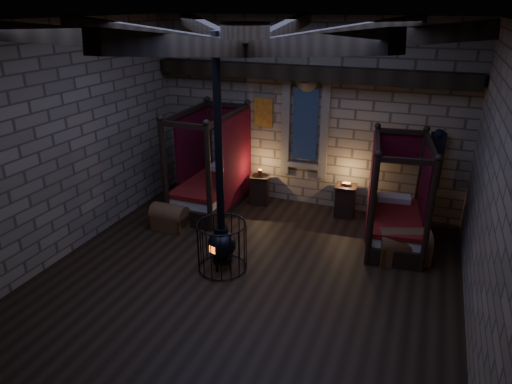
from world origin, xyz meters
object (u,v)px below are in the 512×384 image
(bed_left, at_px, (212,184))
(stove, at_px, (222,240))
(bed_right, at_px, (394,218))
(trunk_right, at_px, (403,247))
(trunk_left, at_px, (170,218))

(bed_left, distance_m, stove, 2.73)
(bed_right, xyz_separation_m, trunk_right, (0.25, -0.71, -0.22))
(stove, bearing_deg, bed_left, 138.84)
(bed_left, distance_m, trunk_left, 1.40)
(bed_left, relative_size, trunk_right, 2.17)
(bed_right, height_order, stove, stove)
(bed_left, xyz_separation_m, bed_right, (4.10, -0.21, -0.05))
(trunk_right, bearing_deg, bed_left, 147.31)
(bed_left, height_order, bed_right, bed_left)
(trunk_left, bearing_deg, bed_left, 77.24)
(trunk_left, relative_size, stove, 0.19)
(bed_left, distance_m, trunk_right, 4.45)
(bed_left, xyz_separation_m, trunk_left, (-0.34, -1.32, -0.32))
(trunk_left, relative_size, trunk_right, 0.73)
(bed_right, xyz_separation_m, stove, (-2.73, -2.16, 0.06))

